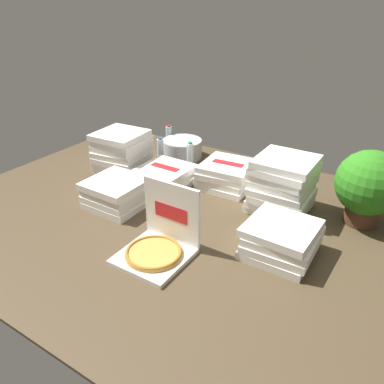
# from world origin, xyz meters

# --- Properties ---
(ground_plane) EXTENTS (3.20, 2.40, 0.02)m
(ground_plane) POSITION_xyz_m (0.00, 0.00, -0.01)
(ground_plane) COLOR #4C3D28
(open_pizza_box) EXTENTS (0.37, 0.38, 0.40)m
(open_pizza_box) POSITION_xyz_m (0.15, -0.41, 0.08)
(open_pizza_box) COLOR white
(open_pizza_box) RESTS_ON ground_plane
(pizza_stack_right_near) EXTENTS (0.38, 0.39, 0.19)m
(pizza_stack_right_near) POSITION_xyz_m (-0.43, -0.12, 0.09)
(pizza_stack_right_near) COLOR white
(pizza_stack_right_near) RESTS_ON ground_plane
(pizza_stack_center_near) EXTENTS (0.40, 0.40, 0.38)m
(pizza_stack_center_near) POSITION_xyz_m (0.55, 0.43, 0.19)
(pizza_stack_center_near) COLOR white
(pizza_stack_center_near) RESTS_ON ground_plane
(pizza_stack_left_near) EXTENTS (0.42, 0.42, 0.33)m
(pizza_stack_left_near) POSITION_xyz_m (-0.80, 0.35, 0.17)
(pizza_stack_left_near) COLOR white
(pizza_stack_left_near) RESTS_ON ground_plane
(pizza_stack_center_far) EXTENTS (0.42, 0.42, 0.19)m
(pizza_stack_center_far) POSITION_xyz_m (0.07, 0.55, 0.10)
(pizza_stack_center_far) COLOR white
(pizza_stack_center_far) RESTS_ON ground_plane
(pizza_stack_left_far) EXTENTS (0.40, 0.39, 0.19)m
(pizza_stack_left_far) POSITION_xyz_m (0.73, -0.04, 0.09)
(pizza_stack_left_far) COLOR white
(pizza_stack_left_far) RESTS_ON ground_plane
(pizza_stack_right_far) EXTENTS (0.42, 0.41, 0.15)m
(pizza_stack_right_far) POSITION_xyz_m (-0.34, 0.33, 0.07)
(pizza_stack_right_far) COLOR white
(pizza_stack_right_far) RESTS_ON ground_plane
(ice_bucket) EXTENTS (0.35, 0.35, 0.16)m
(ice_bucket) POSITION_xyz_m (-0.54, 0.86, 0.08)
(ice_bucket) COLOR #B7BABF
(ice_bucket) RESTS_ON ground_plane
(water_bottle_0) EXTENTS (0.06, 0.06, 0.24)m
(water_bottle_0) POSITION_xyz_m (-0.33, 0.66, 0.12)
(water_bottle_0) COLOR white
(water_bottle_0) RESTS_ON ground_plane
(water_bottle_1) EXTENTS (0.06, 0.06, 0.24)m
(water_bottle_1) POSITION_xyz_m (-0.61, 0.62, 0.12)
(water_bottle_1) COLOR silver
(water_bottle_1) RESTS_ON ground_plane
(water_bottle_2) EXTENTS (0.06, 0.06, 0.24)m
(water_bottle_2) POSITION_xyz_m (-0.74, 0.93, 0.12)
(water_bottle_2) COLOR silver
(water_bottle_2) RESTS_ON ground_plane
(potted_plant) EXTENTS (0.41, 0.41, 0.49)m
(potted_plant) POSITION_xyz_m (1.05, 0.56, 0.27)
(potted_plant) COLOR #513323
(potted_plant) RESTS_ON ground_plane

